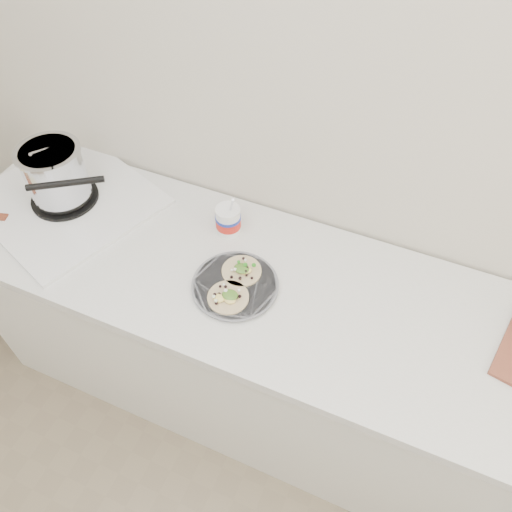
% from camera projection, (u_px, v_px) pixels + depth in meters
% --- Properties ---
extents(counter, '(2.44, 0.66, 0.90)m').
position_uv_depth(counter, '(279.00, 354.00, 1.95)').
color(counter, silver).
rests_on(counter, ground).
extents(stove, '(0.75, 0.72, 0.28)m').
position_uv_depth(stove, '(59.00, 183.00, 1.79)').
color(stove, silver).
rests_on(stove, counter).
extents(taco_plate, '(0.28, 0.28, 0.04)m').
position_uv_depth(taco_plate, '(235.00, 284.00, 1.59)').
color(taco_plate, slate).
rests_on(taco_plate, counter).
extents(tub, '(0.09, 0.09, 0.20)m').
position_uv_depth(tub, '(229.00, 218.00, 1.71)').
color(tub, white).
rests_on(tub, counter).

